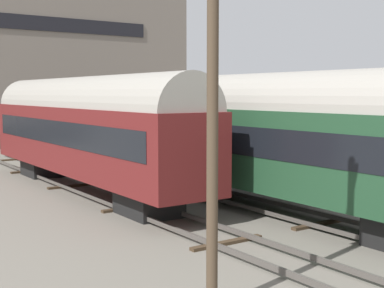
{
  "coord_description": "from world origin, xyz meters",
  "views": [
    {
      "loc": [
        -13.91,
        -9.36,
        4.55
      ],
      "look_at": [
        0.0,
        10.81,
        2.2
      ],
      "focal_mm": 50.0,
      "sensor_mm": 36.0,
      "label": 1
    }
  ],
  "objects_px": {
    "train_car_green": "(281,134)",
    "utility_pole": "(213,87)",
    "train_car_navy": "(221,123)",
    "train_car_maroon": "(85,126)"
  },
  "relations": [
    {
      "from": "train_car_green",
      "to": "utility_pole",
      "type": "bearing_deg",
      "value": -142.59
    },
    {
      "from": "train_car_green",
      "to": "train_car_navy",
      "type": "relative_size",
      "value": 0.92
    },
    {
      "from": "train_car_maroon",
      "to": "utility_pole",
      "type": "height_order",
      "value": "utility_pole"
    },
    {
      "from": "train_car_maroon",
      "to": "train_car_green",
      "type": "height_order",
      "value": "train_car_green"
    },
    {
      "from": "train_car_navy",
      "to": "utility_pole",
      "type": "bearing_deg",
      "value": -128.3
    },
    {
      "from": "train_car_green",
      "to": "utility_pole",
      "type": "distance_m",
      "value": 9.48
    },
    {
      "from": "train_car_green",
      "to": "train_car_maroon",
      "type": "bearing_deg",
      "value": 115.67
    },
    {
      "from": "train_car_green",
      "to": "utility_pole",
      "type": "xyz_separation_m",
      "value": [
        -7.41,
        -5.67,
        1.64
      ]
    },
    {
      "from": "train_car_maroon",
      "to": "train_car_green",
      "type": "relative_size",
      "value": 1.05
    },
    {
      "from": "train_car_maroon",
      "to": "train_car_navy",
      "type": "xyz_separation_m",
      "value": [
        8.2,
        0.38,
        -0.15
      ]
    }
  ]
}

